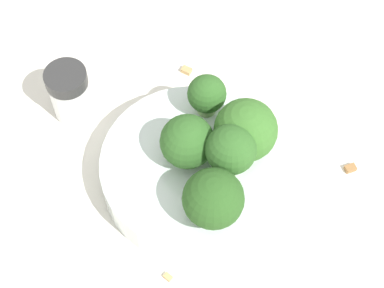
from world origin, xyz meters
The scene contains 12 objects.
ground_plane centered at (0.00, 0.00, 0.00)m, with size 3.00×3.00×0.00m, color silver.
bowl centered at (0.00, 0.00, 0.02)m, with size 0.16×0.16×0.04m, color silver.
broccoli_floret_0 centered at (0.00, 0.01, 0.06)m, with size 0.05×0.05×0.05m.
broccoli_floret_1 centered at (0.05, 0.03, 0.06)m, with size 0.03×0.03×0.04m.
broccoli_floret_2 centered at (-0.02, -0.05, 0.06)m, with size 0.05×0.05×0.05m.
broccoli_floret_3 centered at (0.04, -0.02, 0.06)m, with size 0.05×0.05×0.06m.
broccoli_floret_4 centered at (0.02, -0.03, 0.07)m, with size 0.04×0.04×0.06m.
pepper_shaker centered at (-0.03, 0.13, 0.03)m, with size 0.04×0.04×0.06m.
almond_crumb_0 centered at (0.08, 0.09, 0.00)m, with size 0.01×0.01×0.01m, color tan.
almond_crumb_1 centered at (-0.08, -0.05, 0.00)m, with size 0.01×0.00×0.01m, color tan.
almond_crumb_2 centered at (0.11, -0.09, 0.00)m, with size 0.01×0.01×0.01m, color olive.
almond_crumb_3 centered at (-0.01, 0.14, 0.00)m, with size 0.01×0.01×0.01m, color tan.
Camera 1 is at (-0.19, -0.19, 0.51)m, focal length 60.00 mm.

